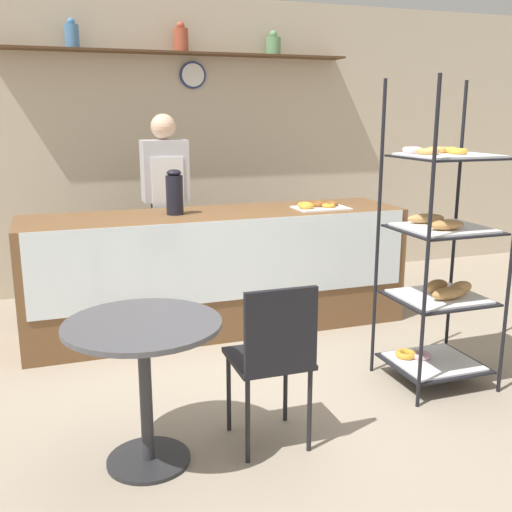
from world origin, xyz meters
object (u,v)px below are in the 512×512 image
Objects in this scene: cafe_chair at (274,350)px; pastry_rack at (440,258)px; coffee_carafe at (175,193)px; donut_tray_counter at (318,206)px; cafe_table at (144,358)px; person_worker at (166,206)px.

pastry_rack is at bearing -161.41° from cafe_chair.
coffee_carafe is (-0.10, 1.82, 0.55)m from cafe_chair.
donut_tray_counter is (1.03, 1.72, 0.41)m from cafe_chair.
cafe_chair is at bearing -120.97° from donut_tray_counter.
cafe_chair is 1.90m from coffee_carafe.
coffee_carafe is at bearing -86.58° from cafe_chair.
cafe_table is at bearing -7.79° from cafe_chair.
coffee_carafe is at bearing -93.37° from person_worker.
coffee_carafe reaches higher than donut_tray_counter.
donut_tray_counter is at bearing -4.91° from coffee_carafe.
coffee_carafe is (-0.03, -0.51, 0.17)m from person_worker.
coffee_carafe is (0.52, 1.73, 0.54)m from cafe_table.
cafe_chair is 2.58× the size of coffee_carafe.
pastry_rack is 2.14× the size of cafe_chair.
cafe_chair is (-1.23, -0.40, -0.27)m from pastry_rack.
pastry_rack is at bearing -81.32° from donut_tray_counter.
person_worker is (-1.30, 1.93, 0.11)m from pastry_rack.
pastry_rack is 5.53× the size of coffee_carafe.
coffee_carafe reaches higher than cafe_table.
donut_tray_counter is (1.13, -0.10, -0.14)m from coffee_carafe.
cafe_chair is at bearing -8.21° from cafe_table.
pastry_rack is 1.90m from cafe_table.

